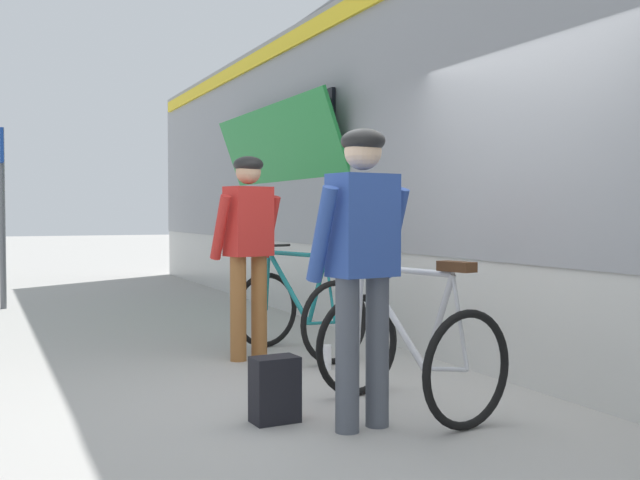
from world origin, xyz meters
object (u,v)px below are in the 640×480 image
(bicycle_near_silver, at_px, (409,349))
(backpack_on_platform, at_px, (275,389))
(water_bottle_near_the_bikes, at_px, (327,357))
(bicycle_far_teal, at_px, (299,311))
(train_car, at_px, (575,139))
(cyclist_far_in_red, at_px, (248,238))
(platform_sign_post, at_px, (2,187))
(cyclist_near_in_blue, at_px, (362,250))
(water_bottle_by_the_backpack, at_px, (289,398))

(bicycle_near_silver, relative_size, backpack_on_platform, 2.98)
(backpack_on_platform, relative_size, water_bottle_near_the_bikes, 1.97)
(bicycle_far_teal, xyz_separation_m, water_bottle_near_the_bikes, (-0.03, -0.67, -0.30))
(train_car, xyz_separation_m, water_bottle_near_the_bikes, (-2.53, 0.06, -1.86))
(cyclist_far_in_red, distance_m, backpack_on_platform, 2.18)
(water_bottle_near_the_bikes, xyz_separation_m, platform_sign_post, (-2.27, 5.34, 1.52))
(water_bottle_near_the_bikes, height_order, platform_sign_post, platform_sign_post)
(train_car, height_order, cyclist_far_in_red, train_car)
(cyclist_near_in_blue, relative_size, platform_sign_post, 0.73)
(cyclist_near_in_blue, bearing_deg, bicycle_near_silver, 26.15)
(train_car, relative_size, water_bottle_near_the_bikes, 98.94)
(train_car, xyz_separation_m, backpack_on_platform, (-3.46, -1.19, -1.77))
(cyclist_near_in_blue, relative_size, backpack_on_platform, 4.40)
(bicycle_near_silver, xyz_separation_m, water_bottle_by_the_backpack, (-0.74, 0.21, -0.28))
(backpack_on_platform, xyz_separation_m, water_bottle_near_the_bikes, (0.94, 1.26, -0.10))
(water_bottle_by_the_backpack, bearing_deg, train_car, 18.48)
(cyclist_near_in_blue, xyz_separation_m, cyclist_far_in_red, (0.09, 2.29, 0.00))
(backpack_on_platform, bearing_deg, water_bottle_near_the_bikes, 50.10)
(cyclist_far_in_red, distance_m, water_bottle_by_the_backpack, 2.12)
(cyclist_near_in_blue, xyz_separation_m, bicycle_near_silver, (0.45, 0.22, -0.65))
(bicycle_near_silver, bearing_deg, bicycle_far_teal, 87.13)
(cyclist_far_in_red, height_order, bicycle_far_teal, cyclist_far_in_red)
(bicycle_near_silver, distance_m, backpack_on_platform, 0.90)
(bicycle_far_teal, distance_m, water_bottle_by_the_backpack, 2.05)
(cyclist_far_in_red, bearing_deg, bicycle_near_silver, -80.06)
(cyclist_near_in_blue, distance_m, water_bottle_by_the_backpack, 1.07)
(cyclist_near_in_blue, distance_m, platform_sign_post, 7.18)
(platform_sign_post, bearing_deg, bicycle_near_silver, -71.90)
(train_car, height_order, water_bottle_near_the_bikes, train_car)
(cyclist_far_in_red, relative_size, water_bottle_near_the_bikes, 8.66)
(cyclist_near_in_blue, distance_m, bicycle_near_silver, 0.82)
(train_car, relative_size, platform_sign_post, 8.38)
(cyclist_far_in_red, bearing_deg, platform_sign_post, 111.53)
(train_car, height_order, cyclist_near_in_blue, train_car)
(bicycle_near_silver, relative_size, bicycle_far_teal, 0.98)
(train_car, relative_size, water_bottle_by_the_backpack, 85.89)
(cyclist_near_in_blue, bearing_deg, train_car, 26.86)
(train_car, xyz_separation_m, cyclist_far_in_red, (-2.96, 0.75, -0.91))
(train_car, distance_m, water_bottle_near_the_bikes, 3.14)
(train_car, height_order, backpack_on_platform, train_car)
(backpack_on_platform, bearing_deg, bicycle_far_teal, 60.09)
(cyclist_near_in_blue, distance_m, water_bottle_near_the_bikes, 1.94)
(bicycle_far_teal, distance_m, backpack_on_platform, 2.16)
(train_car, height_order, platform_sign_post, train_car)
(cyclist_far_in_red, bearing_deg, water_bottle_near_the_bikes, -57.70)
(water_bottle_near_the_bikes, height_order, water_bottle_by_the_backpack, water_bottle_by_the_backpack)
(bicycle_near_silver, xyz_separation_m, water_bottle_near_the_bikes, (0.07, 1.38, -0.30))
(bicycle_near_silver, xyz_separation_m, backpack_on_platform, (-0.87, 0.13, -0.20))
(bicycle_near_silver, distance_m, water_bottle_near_the_bikes, 1.42)
(bicycle_far_teal, xyz_separation_m, platform_sign_post, (-2.30, 4.67, 1.22))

